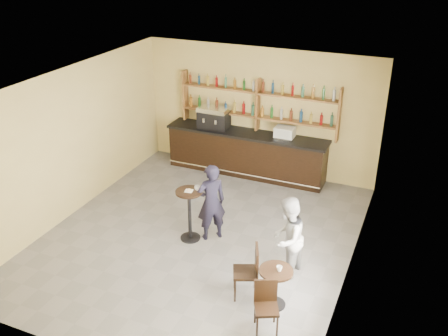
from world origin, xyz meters
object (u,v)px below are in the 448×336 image
at_px(bar_counter, 246,153).
at_px(chair_south, 266,308).
at_px(pastry_case, 285,133).
at_px(pedestal_table, 190,215).
at_px(chair_west, 245,272).
at_px(cafe_table, 275,288).
at_px(patron_second, 287,238).
at_px(espresso_machine, 214,117).
at_px(man_main, 211,202).

distance_m(bar_counter, chair_south, 5.60).
height_order(pastry_case, pedestal_table, pastry_case).
bearing_deg(chair_west, cafe_table, 61.89).
bearing_deg(cafe_table, patron_second, 95.30).
height_order(chair_west, patron_second, patron_second).
xyz_separation_m(espresso_machine, chair_south, (3.19, -5.11, -0.97)).
xyz_separation_m(bar_counter, chair_west, (1.70, -4.46, -0.08)).
bearing_deg(chair_west, espresso_machine, -172.77).
bearing_deg(patron_second, cafe_table, 11.37).
bearing_deg(man_main, bar_counter, -126.06).
relative_size(espresso_machine, man_main, 0.46).
bearing_deg(man_main, pastry_case, -144.26).
xyz_separation_m(espresso_machine, cafe_table, (3.14, -4.51, -1.03)).
bearing_deg(chair_west, man_main, -160.58).
bearing_deg(pedestal_table, bar_counter, 90.81).
bearing_deg(pedestal_table, pastry_case, 74.06).
bearing_deg(man_main, chair_west, 88.37).
relative_size(espresso_machine, chair_west, 0.79).
bearing_deg(pastry_case, cafe_table, -72.50).
bearing_deg(bar_counter, chair_west, -69.19).
distance_m(bar_counter, man_main, 3.11).
relative_size(espresso_machine, pastry_case, 1.56).
xyz_separation_m(espresso_machine, patron_second, (3.06, -3.65, -0.61)).
height_order(cafe_table, chair_south, chair_south).
relative_size(pedestal_table, man_main, 0.67).
height_order(espresso_machine, pastry_case, espresso_machine).
xyz_separation_m(bar_counter, man_main, (0.43, -3.07, 0.26)).
relative_size(cafe_table, patron_second, 0.46).
height_order(man_main, chair_west, man_main).
xyz_separation_m(chair_west, patron_second, (0.47, 0.81, 0.31)).
bearing_deg(chair_south, patron_second, 69.35).
relative_size(bar_counter, chair_west, 4.32).
height_order(cafe_table, chair_west, chair_west).
relative_size(pedestal_table, cafe_table, 1.53).
xyz_separation_m(bar_counter, cafe_table, (2.25, -4.51, -0.20)).
bearing_deg(patron_second, pastry_case, -155.98).
bearing_deg(chair_west, chair_south, 19.79).
xyz_separation_m(bar_counter, espresso_machine, (-0.90, 0.00, 0.83)).
xyz_separation_m(pedestal_table, cafe_table, (2.20, -1.23, -0.19)).
bearing_deg(pedestal_table, espresso_machine, 106.03).
xyz_separation_m(espresso_machine, pastry_case, (1.88, 0.00, -0.13)).
distance_m(bar_counter, pastry_case, 1.21).
relative_size(pastry_case, chair_south, 0.57).
xyz_separation_m(pastry_case, pedestal_table, (-0.94, -3.28, -0.72)).
height_order(bar_counter, chair_west, bar_counter).
relative_size(bar_counter, chair_south, 4.91).
distance_m(espresso_machine, pastry_case, 1.88).
bearing_deg(man_main, pedestal_table, -14.84).
xyz_separation_m(man_main, chair_south, (1.87, -2.04, -0.40)).
distance_m(espresso_machine, chair_south, 6.10).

